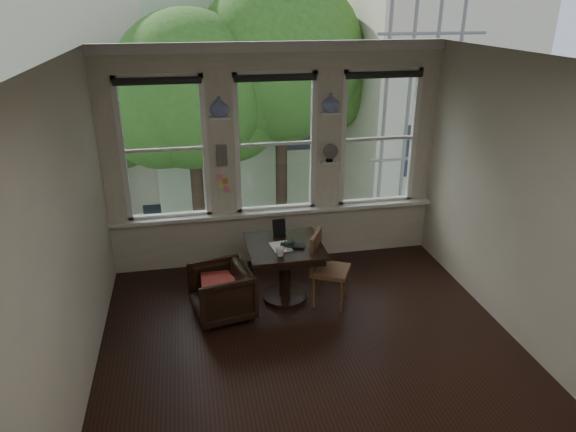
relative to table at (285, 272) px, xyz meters
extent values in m
plane|color=black|center=(0.09, -1.11, -0.38)|extent=(4.50, 4.50, 0.00)
plane|color=silver|center=(0.09, -1.11, 2.62)|extent=(4.50, 4.50, 0.00)
plane|color=beige|center=(0.09, 1.14, 1.12)|extent=(4.50, 0.00, 4.50)
plane|color=beige|center=(0.09, -3.36, 1.12)|extent=(4.50, 0.00, 4.50)
plane|color=beige|center=(-2.16, -1.11, 1.12)|extent=(0.00, 4.50, 4.50)
plane|color=beige|center=(2.34, -1.11, 1.12)|extent=(0.00, 4.50, 4.50)
cube|color=white|center=(-0.63, 1.04, 1.73)|extent=(0.26, 0.16, 0.03)
cube|color=white|center=(0.82, 1.04, 1.73)|extent=(0.26, 0.16, 0.03)
cube|color=#59544F|center=(-0.63, 1.07, 1.23)|extent=(0.14, 0.06, 0.28)
imported|color=silver|center=(-0.63, 1.04, 1.86)|extent=(0.24, 0.24, 0.25)
imported|color=silver|center=(0.82, 1.04, 1.86)|extent=(0.24, 0.24, 0.25)
imported|color=black|center=(-0.80, -0.22, -0.06)|extent=(0.80, 0.79, 0.63)
cube|color=maroon|center=(-0.80, -0.22, 0.08)|extent=(0.45, 0.45, 0.06)
imported|color=black|center=(0.07, -0.12, 0.39)|extent=(0.34, 0.28, 0.02)
imported|color=white|center=(-0.11, -0.27, 0.43)|extent=(0.11, 0.11, 0.10)
imported|color=white|center=(0.04, -0.08, 0.42)|extent=(0.13, 0.13, 0.09)
cube|color=black|center=(-0.02, 0.26, 0.48)|extent=(0.16, 0.08, 0.22)
cube|color=silver|center=(-0.06, -0.05, 0.38)|extent=(0.25, 0.32, 0.00)
camera|label=1|loc=(-1.05, -5.46, 3.09)|focal=32.00mm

